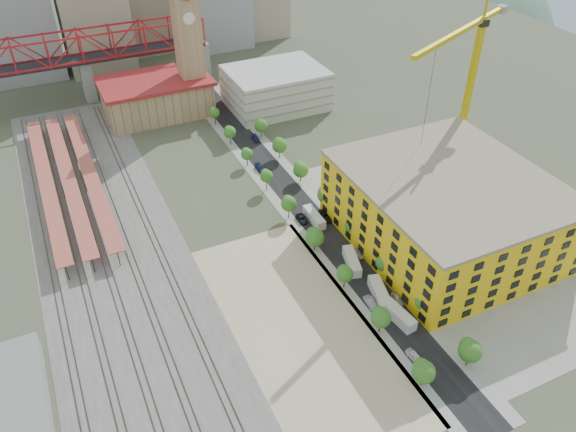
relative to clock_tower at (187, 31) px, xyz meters
name	(u,v)px	position (x,y,z in m)	size (l,w,h in m)	color
ground	(260,238)	(-8.00, -79.99, -28.70)	(400.00, 400.00, 0.00)	#474C38
ballast_strip	(106,237)	(-44.00, -62.49, -28.67)	(36.00, 165.00, 0.06)	#605E59
dirt_lot	(300,326)	(-12.00, -111.49, -28.67)	(28.00, 67.00, 0.06)	tan
street_asphalt	(291,194)	(8.00, -64.99, -28.67)	(12.00, 170.00, 0.06)	black
sidewalk_west	(274,199)	(2.50, -64.99, -28.68)	(3.00, 170.00, 0.04)	gray
sidewalk_east	(308,189)	(13.50, -64.99, -28.68)	(3.00, 170.00, 0.04)	gray
construction_pad	(449,236)	(37.00, -99.99, -28.67)	(50.00, 90.00, 0.06)	gray
rail_tracks	(99,239)	(-45.80, -62.49, -28.55)	(26.56, 160.00, 0.18)	#382B23
platform_canopies	(68,177)	(-49.00, -34.99, -24.70)	(16.00, 80.00, 4.12)	#AF4443
station_hall	(157,96)	(-13.00, 2.01, -22.03)	(38.00, 24.00, 13.10)	tan
clock_tower	(187,31)	(0.00, 0.00, 0.00)	(12.00, 12.00, 52.00)	tan
parking_garage	(276,88)	(28.00, -9.99, -21.70)	(34.00, 26.00, 14.00)	silver
truss_bridge	(81,50)	(-33.00, 25.01, -9.83)	(94.00, 9.60, 25.60)	gray
construction_building	(446,209)	(34.00, -99.99, -19.29)	(44.60, 50.60, 18.80)	yellow
street_trees	(307,213)	(8.00, -74.99, -28.70)	(15.40, 124.40, 8.00)	#2C6B20
skyline	(144,1)	(-0.53, 62.32, -5.89)	(133.00, 46.00, 60.00)	#9EA0A3
distant_hills	(179,100)	(37.28, 180.01, -108.23)	(647.00, 264.00, 227.00)	#4C6B59
tower_crane	(469,69)	(56.85, -74.28, 4.03)	(45.83, 22.44, 53.03)	gold
site_trailer_a	(397,314)	(8.00, -118.35, -27.32)	(2.65, 10.07, 2.76)	silver
site_trailer_b	(380,294)	(8.00, -111.55, -27.30)	(2.68, 10.17, 2.78)	silver
site_trailer_c	(352,261)	(8.00, -99.15, -27.38)	(2.53, 9.60, 2.63)	silver
site_trailer_d	(314,217)	(8.00, -79.27, -27.43)	(2.44, 9.28, 2.54)	silver
car_0	(415,357)	(5.00, -129.33, -27.93)	(1.80, 4.48, 1.52)	white
car_1	(371,303)	(5.00, -112.66, -27.92)	(1.64, 4.69, 1.55)	gray
car_2	(302,219)	(5.00, -77.83, -28.05)	(2.15, 4.67, 1.30)	black
car_3	(260,168)	(5.00, -49.43, -27.95)	(2.09, 5.14, 1.49)	navy
car_4	(397,300)	(11.00, -114.26, -27.95)	(1.76, 4.36, 1.49)	silver
car_5	(357,254)	(11.00, -96.48, -28.01)	(1.46, 4.18, 1.38)	gray
car_6	(324,216)	(11.00, -79.52, -27.93)	(2.54, 5.51, 1.53)	black
car_7	(256,138)	(11.00, -31.22, -28.02)	(1.90, 4.67, 1.35)	navy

